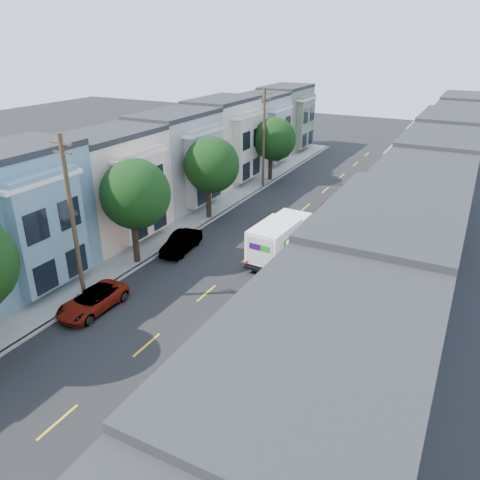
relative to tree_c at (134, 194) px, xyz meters
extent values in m
plane|color=black|center=(6.30, -7.45, -5.16)|extent=(160.00, 160.00, 0.00)
cube|color=black|center=(6.30, 7.55, -5.15)|extent=(12.00, 70.00, 0.02)
cube|color=gray|center=(0.25, 7.55, -5.09)|extent=(0.30, 70.00, 0.15)
cube|color=gray|center=(12.35, 7.55, -5.09)|extent=(0.30, 70.00, 0.15)
cube|color=gray|center=(-1.05, 7.55, -5.09)|extent=(2.60, 70.00, 0.15)
cube|color=gray|center=(13.65, 7.55, -5.09)|extent=(2.60, 70.00, 0.15)
cube|color=gold|center=(6.30, 7.55, -5.16)|extent=(0.12, 70.00, 0.01)
cube|color=#A5A4AA|center=(-4.85, 7.55, -5.16)|extent=(5.00, 70.00, 8.50)
cube|color=#A5A4AA|center=(17.45, 7.55, -5.16)|extent=(5.00, 70.00, 8.50)
cylinder|color=black|center=(-0.30, 0.00, -3.39)|extent=(0.44, 0.44, 3.54)
sphere|color=#183613|center=(0.00, 0.00, 0.02)|extent=(4.70, 4.70, 4.70)
cylinder|color=black|center=(-0.30, 9.92, -3.55)|extent=(0.44, 0.44, 3.23)
sphere|color=#183613|center=(0.00, 9.92, -0.29)|extent=(4.70, 4.70, 4.70)
cylinder|color=black|center=(-0.30, 23.10, -3.65)|extent=(0.44, 0.44, 3.04)
sphere|color=#183613|center=(0.00, 23.10, -0.51)|extent=(4.61, 4.61, 4.61)
cylinder|color=black|center=(12.90, 23.79, -3.67)|extent=(0.44, 0.44, 2.99)
sphere|color=#183613|center=(13.20, 23.79, -1.11)|extent=(3.06, 3.06, 3.06)
cylinder|color=#42301E|center=(0.00, -5.45, -0.16)|extent=(0.26, 0.26, 10.00)
cube|color=#42301E|center=(0.00, -5.45, 4.44)|extent=(1.60, 0.12, 0.12)
cylinder|color=#42301E|center=(0.00, 20.55, -0.16)|extent=(0.26, 0.26, 10.00)
cube|color=#42301E|center=(0.00, 20.55, 4.44)|extent=(1.60, 0.12, 0.12)
cube|color=white|center=(8.37, 4.35, -3.37)|extent=(2.31, 4.14, 2.26)
cube|color=white|center=(8.37, 7.39, -3.46)|extent=(2.31, 1.93, 2.08)
cube|color=black|center=(8.37, 5.22, -4.61)|extent=(2.13, 5.95, 0.23)
cube|color=#2D0A51|center=(8.03, 2.28, -3.10)|extent=(0.87, 0.04, 0.42)
cube|color=#198C1E|center=(8.80, 2.28, -3.10)|extent=(0.67, 0.04, 0.42)
cylinder|color=black|center=(7.33, 3.21, -4.73)|extent=(0.27, 0.87, 0.87)
cylinder|color=black|center=(9.41, 3.21, -4.73)|extent=(0.27, 0.87, 0.87)
cylinder|color=black|center=(7.33, 7.10, -4.73)|extent=(0.27, 0.87, 0.87)
cylinder|color=black|center=(9.41, 7.10, -4.73)|extent=(0.27, 0.87, 0.87)
imported|color=black|center=(9.01, 14.49, -4.53)|extent=(2.19, 4.60, 1.27)
imported|color=#B2B2B2|center=(1.40, -6.17, -4.53)|extent=(2.15, 4.57, 1.26)
imported|color=#60060B|center=(1.40, 3.07, -4.46)|extent=(1.91, 4.33, 1.40)
imported|color=#535960|center=(11.20, -14.03, -4.40)|extent=(2.69, 5.54, 1.52)
imported|color=silver|center=(11.20, -9.85, -4.48)|extent=(2.74, 5.10, 1.36)
imported|color=black|center=(11.20, 8.86, -4.54)|extent=(1.54, 3.87, 1.25)
imported|color=black|center=(11.20, 20.72, -4.54)|extent=(1.51, 3.79, 1.24)
camera|label=1|loc=(19.94, -23.11, 9.74)|focal=35.00mm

